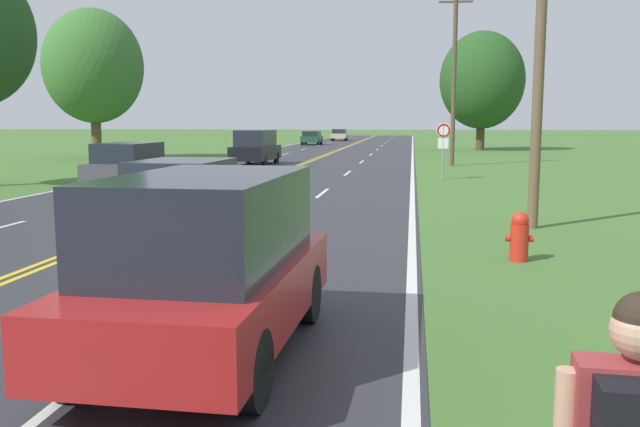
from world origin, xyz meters
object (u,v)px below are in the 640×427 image
(car_silver_sedan_mid_near, at_px, (180,203))
(car_dark_grey_hatchback_mid_far, at_px, (129,165))
(tree_left_verge, at_px, (93,66))
(car_black_van_receding, at_px, (256,147))
(fire_hydrant, at_px, (519,236))
(tree_mid_treeline, at_px, (482,80))
(traffic_sign, at_px, (443,137))
(car_dark_green_hatchback_distant, at_px, (312,137))
(car_red_van_approaching, at_px, (208,262))
(car_champagne_hatchback_horizon, at_px, (339,134))

(car_silver_sedan_mid_near, xyz_separation_m, car_dark_grey_hatchback_mid_far, (-5.55, 10.33, 0.05))
(tree_left_verge, bearing_deg, car_black_van_receding, -19.94)
(fire_hydrant, xyz_separation_m, tree_mid_treeline, (3.78, 46.70, 5.38))
(fire_hydrant, bearing_deg, traffic_sign, 92.09)
(tree_mid_treeline, bearing_deg, car_dark_green_hatchback_distant, 145.49)
(car_red_van_approaching, bearing_deg, car_dark_green_hatchback_distant, -170.81)
(fire_hydrant, xyz_separation_m, car_black_van_receding, (-10.68, 25.48, 0.56))
(traffic_sign, xyz_separation_m, tree_left_verge, (-21.58, 12.79, 4.13))
(car_black_van_receding, relative_size, car_champagne_hatchback_horizon, 1.11)
(car_silver_sedan_mid_near, xyz_separation_m, car_champagne_hatchback_horizon, (-4.59, 72.64, -0.04))
(tree_mid_treeline, distance_m, car_black_van_receding, 26.13)
(car_champagne_hatchback_horizon, bearing_deg, tree_left_verge, 164.52)
(tree_mid_treeline, height_order, car_dark_grey_hatchback_mid_far, tree_mid_treeline)
(fire_hydrant, height_order, tree_left_verge, tree_left_verge)
(tree_mid_treeline, bearing_deg, car_red_van_approaching, -98.48)
(car_champagne_hatchback_horizon, bearing_deg, car_dark_grey_hatchback_mid_far, 177.90)
(traffic_sign, height_order, tree_left_verge, tree_left_verge)
(fire_hydrant, height_order, car_dark_green_hatchback_distant, car_dark_green_hatchback_distant)
(traffic_sign, relative_size, car_dark_green_hatchback_distant, 0.66)
(tree_left_verge, bearing_deg, traffic_sign, -30.66)
(fire_hydrant, bearing_deg, car_black_van_receding, 112.74)
(car_silver_sedan_mid_near, distance_m, car_black_van_receding, 24.98)
(car_red_van_approaching, bearing_deg, car_champagne_hatchback_horizon, -173.15)
(car_silver_sedan_mid_near, bearing_deg, fire_hydrant, 84.49)
(tree_left_verge, height_order, car_black_van_receding, tree_left_verge)
(tree_mid_treeline, bearing_deg, tree_left_verge, -146.73)
(car_red_van_approaching, relative_size, car_champagne_hatchback_horizon, 1.05)
(car_champagne_hatchback_horizon, bearing_deg, tree_mid_treeline, -152.23)
(car_dark_grey_hatchback_mid_far, bearing_deg, traffic_sign, -63.46)
(car_silver_sedan_mid_near, height_order, car_dark_grey_hatchback_mid_far, car_silver_sedan_mid_near)
(car_silver_sedan_mid_near, bearing_deg, car_dark_grey_hatchback_mid_far, -149.76)
(fire_hydrant, bearing_deg, tree_mid_treeline, 85.37)
(car_silver_sedan_mid_near, height_order, car_champagne_hatchback_horizon, car_silver_sedan_mid_near)
(car_silver_sedan_mid_near, bearing_deg, tree_mid_treeline, 169.41)
(tree_left_verge, xyz_separation_m, car_dark_green_hatchback_distant, (9.94, 28.08, -5.13))
(tree_mid_treeline, relative_size, car_silver_sedan_mid_near, 2.43)
(fire_hydrant, relative_size, car_dark_green_hatchback_distant, 0.24)
(car_champagne_hatchback_horizon, bearing_deg, car_silver_sedan_mid_near, -177.61)
(tree_left_verge, distance_m, car_silver_sedan_mid_near, 33.21)
(tree_mid_treeline, bearing_deg, fire_hydrant, -94.63)
(fire_hydrant, relative_size, tree_mid_treeline, 0.09)
(car_red_van_approaching, bearing_deg, tree_mid_treeline, 173.24)
(tree_mid_treeline, height_order, car_red_van_approaching, tree_mid_treeline)
(tree_left_verge, bearing_deg, car_champagne_hatchback_horizon, 75.74)
(traffic_sign, xyz_separation_m, tree_mid_treeline, (4.40, 29.84, 4.04))
(traffic_sign, distance_m, tree_left_verge, 25.43)
(tree_left_verge, distance_m, car_dark_green_hatchback_distant, 30.22)
(tree_left_verge, xyz_separation_m, car_red_van_approaching, (18.22, -35.04, -4.92))
(car_black_van_receding, bearing_deg, traffic_sign, -128.07)
(car_dark_grey_hatchback_mid_far, bearing_deg, tree_mid_treeline, -23.91)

